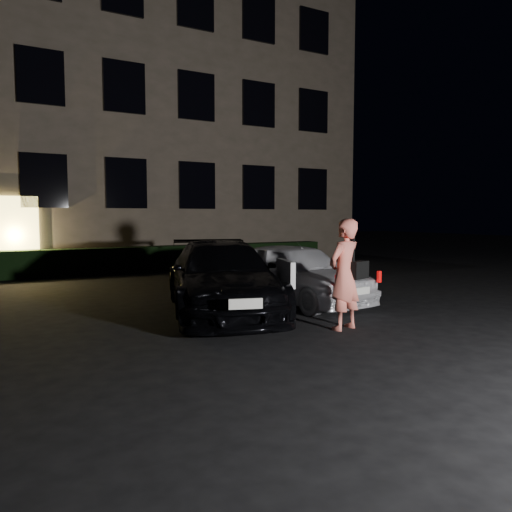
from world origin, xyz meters
TOP-DOWN VIEW (x-y plane):
  - ground at (0.00, 0.00)m, footprint 80.00×80.00m
  - building at (-0.00, 14.99)m, footprint 20.00×8.11m
  - hedge at (0.00, 10.50)m, footprint 15.00×0.70m
  - sedan at (-0.42, 2.63)m, footprint 3.30×5.15m
  - hatch at (1.45, 2.82)m, footprint 1.90×4.01m
  - man at (0.74, 0.32)m, footprint 0.84×0.60m

SIDE VIEW (x-z plane):
  - ground at x=0.00m, z-range 0.00..0.00m
  - hedge at x=0.00m, z-range 0.00..0.85m
  - hatch at x=1.45m, z-range 0.00..1.33m
  - sedan at x=-0.42m, z-range 0.00..1.39m
  - man at x=0.74m, z-range 0.00..1.85m
  - building at x=0.00m, z-range 0.00..12.00m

